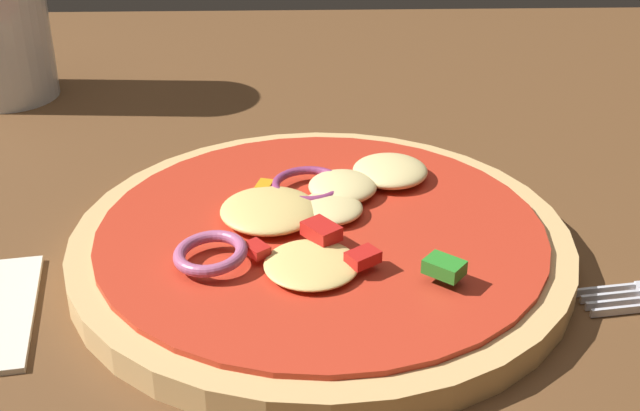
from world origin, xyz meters
name	(u,v)px	position (x,y,z in m)	size (l,w,h in m)	color
dining_table	(237,246)	(0.00, 0.00, 0.01)	(1.48, 0.83, 0.03)	brown
pizza	(321,241)	(0.05, -0.04, 0.04)	(0.25, 0.25, 0.03)	tan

